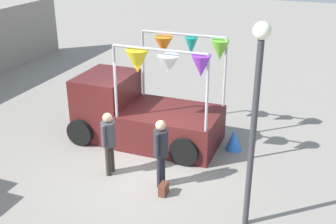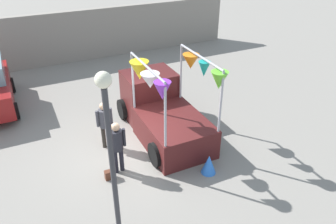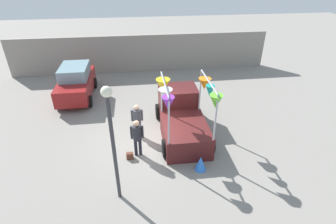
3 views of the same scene
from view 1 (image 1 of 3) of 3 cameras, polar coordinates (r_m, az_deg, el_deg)
name	(u,v)px [view 1 (image 1 of 3)]	position (r m, az deg, el deg)	size (l,w,h in m)	color
ground_plane	(142,167)	(10.81, -3.52, -7.40)	(60.00, 60.00, 0.00)	gray
vendor_truck	(138,110)	(11.87, -4.05, 0.28)	(2.49, 4.12, 2.97)	#4C1919
person_customer	(161,147)	(9.58, -0.98, -4.77)	(0.53, 0.34, 1.66)	black
person_vendor	(109,138)	(10.16, -8.06, -3.49)	(0.53, 0.34, 1.62)	#2D2823
handbag	(163,189)	(9.68, -0.62, -10.40)	(0.28, 0.16, 0.28)	#592D1E
street_lamp	(256,102)	(7.74, 11.80, 1.32)	(0.32, 0.32, 4.13)	#333338
folded_kite_bundle_azure	(234,140)	(11.60, 8.91, -3.71)	(0.44, 0.44, 0.60)	blue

